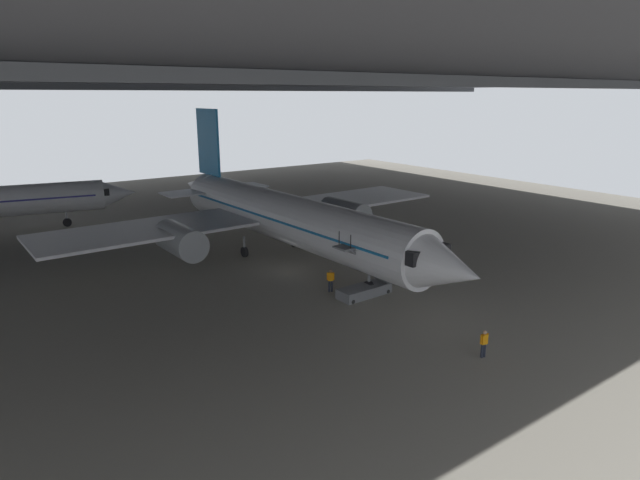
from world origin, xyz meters
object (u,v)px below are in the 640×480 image
(boarding_stairs, at_px, (364,286))
(crew_worker_by_stairs, at_px, (331,279))
(airplane_main, at_px, (284,217))
(crew_worker_near_nose, at_px, (484,342))

(boarding_stairs, xyz_separation_m, crew_worker_by_stairs, (-1.38, 2.01, 0.21))
(airplane_main, height_order, boarding_stairs, airplane_main)
(crew_worker_near_nose, bearing_deg, crew_worker_by_stairs, 93.01)
(airplane_main, bearing_deg, boarding_stairs, -91.94)
(airplane_main, xyz_separation_m, crew_worker_near_nose, (-1.08, -21.81, -2.73))
(boarding_stairs, relative_size, crew_worker_near_nose, 3.11)
(airplane_main, relative_size, crew_worker_by_stairs, 23.81)
(boarding_stairs, height_order, crew_worker_by_stairs, boarding_stairs)
(boarding_stairs, bearing_deg, crew_worker_near_nose, -93.76)
(airplane_main, relative_size, boarding_stairs, 8.22)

